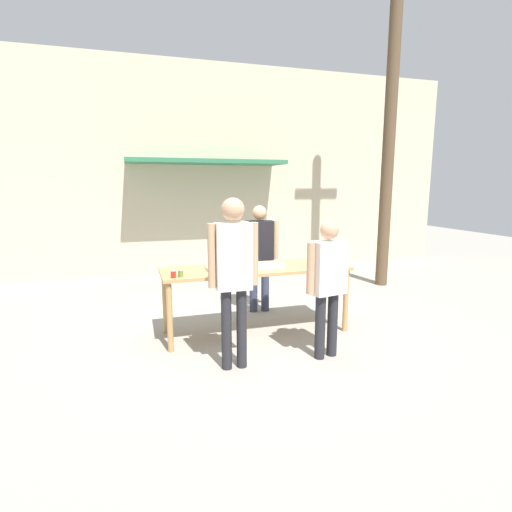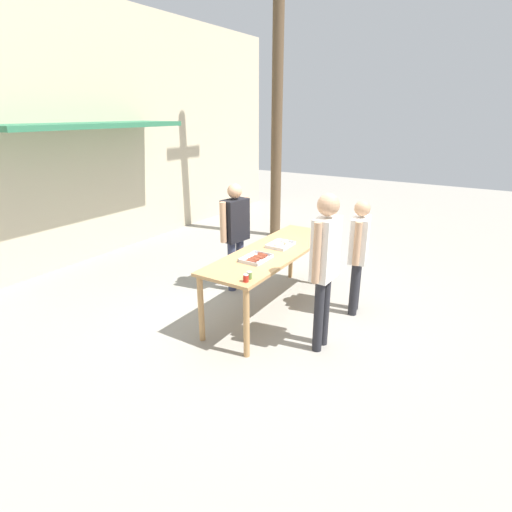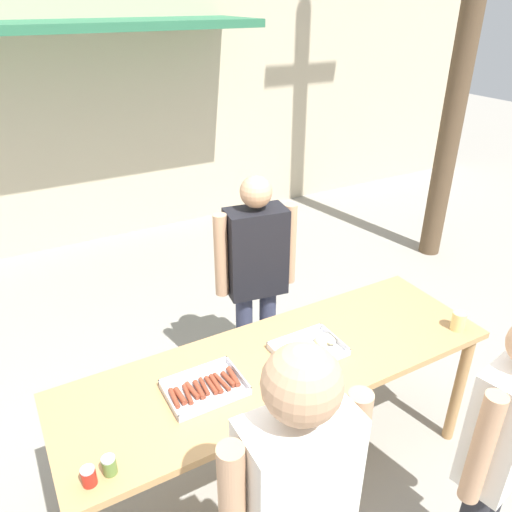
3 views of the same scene
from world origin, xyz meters
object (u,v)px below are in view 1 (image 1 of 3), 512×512
object	(u,v)px
condiment_jar_ketchup	(181,273)
person_customer_holding_hotdog	(233,267)
utility_pole	(390,119)
beer_cup	(340,262)
food_tray_buns	(269,265)
person_customer_with_cup	(328,278)
person_server_behind_table	(259,249)
food_tray_sausages	(222,268)
condiment_jar_mustard	(173,274)

from	to	relation	value
condiment_jar_ketchup	person_customer_holding_hotdog	xyz separation A→B (m)	(0.47, -0.68, 0.19)
utility_pole	condiment_jar_ketchup	bearing A→B (deg)	-154.18
beer_cup	person_customer_holding_hotdog	xyz separation A→B (m)	(-1.61, -0.68, 0.17)
food_tray_buns	person_customer_with_cup	world-z (taller)	person_customer_with_cup
person_server_behind_table	utility_pole	xyz separation A→B (m)	(2.81, 0.89, 2.15)
food_tray_sausages	food_tray_buns	xyz separation A→B (m)	(0.64, 0.00, 0.01)
beer_cup	person_customer_with_cup	world-z (taller)	person_customer_with_cup
condiment_jar_mustard	person_customer_holding_hotdog	bearing A→B (deg)	-50.46
person_server_behind_table	utility_pole	size ratio (longest dim) A/B	0.27
person_customer_with_cup	utility_pole	world-z (taller)	utility_pole
food_tray_sausages	condiment_jar_mustard	bearing A→B (deg)	-157.11
food_tray_sausages	person_customer_holding_hotdog	world-z (taller)	person_customer_holding_hotdog
utility_pole	person_customer_holding_hotdog	bearing A→B (deg)	-143.81
condiment_jar_mustard	person_customer_holding_hotdog	world-z (taller)	person_customer_holding_hotdog
person_server_behind_table	person_customer_with_cup	bearing A→B (deg)	-74.18
food_tray_buns	condiment_jar_mustard	bearing A→B (deg)	-168.07
person_server_behind_table	person_customer_with_cup	size ratio (longest dim) A/B	1.05
person_customer_with_cup	person_server_behind_table	bearing A→B (deg)	-94.52
food_tray_buns	utility_pole	size ratio (longest dim) A/B	0.06
food_tray_buns	person_customer_holding_hotdog	xyz separation A→B (m)	(-0.72, -0.94, 0.21)
food_tray_sausages	person_server_behind_table	size ratio (longest dim) A/B	0.24
food_tray_buns	person_customer_holding_hotdog	world-z (taller)	person_customer_holding_hotdog
food_tray_buns	person_server_behind_table	size ratio (longest dim) A/B	0.23
beer_cup	utility_pole	world-z (taller)	utility_pole
person_customer_with_cup	utility_pole	size ratio (longest dim) A/B	0.26
food_tray_buns	condiment_jar_mustard	xyz separation A→B (m)	(-1.27, -0.27, 0.02)
beer_cup	utility_pole	distance (m)	3.59
person_customer_holding_hotdog	condiment_jar_mustard	bearing A→B (deg)	-49.05
person_customer_with_cup	utility_pole	xyz separation A→B (m)	(2.59, 2.71, 2.19)
beer_cup	person_customer_with_cup	bearing A→B (deg)	-127.20
person_customer_holding_hotdog	person_customer_with_cup	world-z (taller)	person_customer_holding_hotdog
food_tray_sausages	utility_pole	size ratio (longest dim) A/B	0.06
condiment_jar_ketchup	utility_pole	size ratio (longest dim) A/B	0.01
person_customer_holding_hotdog	food_tray_sausages	bearing A→B (deg)	-93.47
condiment_jar_ketchup	food_tray_buns	bearing A→B (deg)	12.19
person_server_behind_table	utility_pole	distance (m)	3.64
condiment_jar_mustard	person_server_behind_table	world-z (taller)	person_server_behind_table
beer_cup	utility_pole	xyz separation A→B (m)	(2.04, 1.99, 2.18)
beer_cup	food_tray_sausages	bearing A→B (deg)	170.54
beer_cup	person_server_behind_table	size ratio (longest dim) A/B	0.07
condiment_jar_ketchup	person_server_behind_table	xyz separation A→B (m)	(1.31, 1.10, 0.05)
beer_cup	condiment_jar_mustard	bearing A→B (deg)	-179.69
person_customer_with_cup	condiment_jar_ketchup	bearing A→B (deg)	-36.47
food_tray_buns	beer_cup	xyz separation A→B (m)	(0.89, -0.26, 0.04)
beer_cup	person_server_behind_table	distance (m)	1.34
food_tray_buns	condiment_jar_mustard	world-z (taller)	condiment_jar_mustard
food_tray_sausages	person_server_behind_table	distance (m)	1.15
condiment_jar_mustard	person_customer_with_cup	size ratio (longest dim) A/B	0.05
person_customer_with_cup	food_tray_buns	bearing A→B (deg)	-81.56
food_tray_buns	condiment_jar_ketchup	size ratio (longest dim) A/B	4.41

